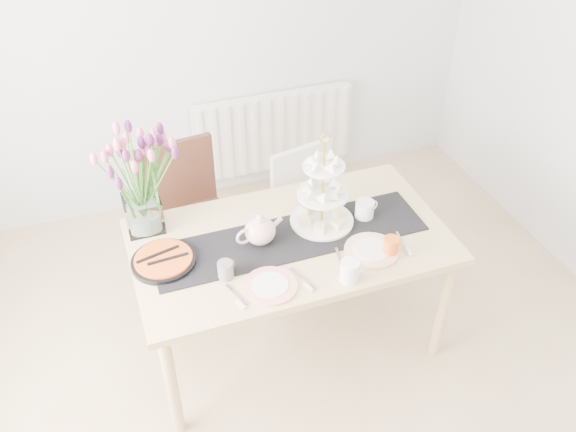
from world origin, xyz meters
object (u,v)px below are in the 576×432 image
object	(u,v)px
chair_brown	(186,208)
tart_tin	(164,261)
mug_orange	(391,246)
chair_white	(310,205)
plate_left	(270,286)
cream_jug	(365,210)
plate_right	(371,251)
radiator	(273,132)
dining_table	(290,250)
tulip_vase	(135,167)
cake_stand	(322,202)
teapot	(260,231)
mug_white	(349,271)
mug_grey	(226,270)

from	to	relation	value
chair_brown	tart_tin	xyz separation A→B (m)	(-0.23, -0.66, 0.22)
mug_orange	chair_white	bearing A→B (deg)	72.97
mug_orange	plate_left	xyz separation A→B (m)	(-0.63, -0.02, -0.04)
cream_jug	plate_right	world-z (taller)	cream_jug
cream_jug	radiator	bearing A→B (deg)	78.99
radiator	dining_table	world-z (taller)	same
chair_brown	tulip_vase	world-z (taller)	tulip_vase
radiator	plate_right	size ratio (longest dim) A/B	4.42
cake_stand	radiator	bearing A→B (deg)	81.43
cake_stand	mug_orange	distance (m)	0.42
chair_brown	cake_stand	world-z (taller)	cake_stand
radiator	teapot	size ratio (longest dim) A/B	4.80
cake_stand	tart_tin	world-z (taller)	cake_stand
dining_table	plate_right	distance (m)	0.42
mug_white	mug_orange	xyz separation A→B (m)	(0.27, 0.10, -0.01)
dining_table	mug_white	world-z (taller)	mug_white
chair_brown	mug_grey	size ratio (longest dim) A/B	10.60
chair_brown	mug_orange	xyz separation A→B (m)	(0.83, -0.96, 0.25)
chair_white	mug_orange	bearing A→B (deg)	-95.50
radiator	mug_orange	bearing A→B (deg)	-89.80
dining_table	plate_left	bearing A→B (deg)	-124.93
teapot	plate_right	xyz separation A→B (m)	(0.50, -0.25, -0.07)
tulip_vase	tart_tin	xyz separation A→B (m)	(0.04, -0.31, -0.35)
radiator	chair_white	world-z (taller)	chair_white
chair_brown	cream_jug	size ratio (longest dim) A/B	9.44
cake_stand	plate_left	xyz separation A→B (m)	(-0.40, -0.36, -0.13)
mug_white	plate_right	xyz separation A→B (m)	(0.19, 0.14, -0.05)
chair_white	cream_jug	bearing A→B (deg)	-91.56
plate_right	cream_jug	bearing A→B (deg)	72.37
plate_left	plate_right	xyz separation A→B (m)	(0.55, 0.07, 0.00)
radiator	tulip_vase	xyz separation A→B (m)	(-1.10, -1.19, 0.67)
radiator	dining_table	xyz separation A→B (m)	(-0.42, -1.53, 0.22)
teapot	mug_grey	xyz separation A→B (m)	(-0.23, -0.18, -0.03)
tulip_vase	plate_left	xyz separation A→B (m)	(0.47, -0.63, -0.36)
dining_table	teapot	size ratio (longest dim) A/B	6.40
chair_brown	mug_orange	size ratio (longest dim) A/B	10.04
mug_grey	mug_white	world-z (taller)	mug_white
dining_table	tulip_vase	bearing A→B (deg)	153.35
teapot	cream_jug	size ratio (longest dim) A/B	2.51
cake_stand	plate_right	xyz separation A→B (m)	(0.15, -0.29, -0.13)
radiator	chair_white	distance (m)	0.98
cream_jug	mug_white	distance (m)	0.49
radiator	chair_white	size ratio (longest dim) A/B	1.43
plate_left	plate_right	bearing A→B (deg)	6.78
radiator	chair_brown	size ratio (longest dim) A/B	1.28
teapot	cream_jug	distance (m)	0.58
dining_table	chair_white	size ratio (longest dim) A/B	1.91
chair_white	cream_jug	distance (m)	0.62
chair_brown	mug_white	size ratio (longest dim) A/B	8.64
chair_white	tulip_vase	size ratio (longest dim) A/B	1.24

